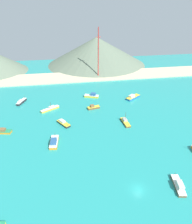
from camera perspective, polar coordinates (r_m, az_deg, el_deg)
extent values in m
cube|color=teal|center=(89.91, 5.47, -6.72)|extent=(260.00, 280.00, 0.50)
cube|color=gold|center=(124.13, -1.31, 4.56)|extent=(9.21, 5.60, 1.15)
cube|color=white|center=(123.85, -1.31, 4.85)|extent=(9.39, 5.71, 0.20)
cube|color=#28568C|center=(123.28, -0.81, 5.18)|extent=(3.65, 3.00, 1.53)
cylinder|color=#4C3823|center=(124.38, -3.11, 5.28)|extent=(0.66, 0.34, 1.55)
cube|color=#1E5BA8|center=(124.55, 10.62, 4.12)|extent=(10.15, 8.15, 1.09)
cube|color=gold|center=(124.28, 10.64, 4.39)|extent=(10.36, 8.32, 0.20)
cube|color=silver|center=(123.02, 10.31, 4.55)|extent=(4.31, 3.91, 1.32)
cube|color=#232328|center=(97.50, -9.32, -3.36)|extent=(6.57, 8.07, 0.91)
cube|color=gold|center=(97.21, -9.35, -3.08)|extent=(6.71, 8.23, 0.20)
cube|color=beige|center=(97.66, -9.71, -2.60)|extent=(3.49, 3.89, 0.81)
cylinder|color=#4C3823|center=(94.37, -8.12, -3.66)|extent=(0.40, 0.52, 1.24)
cube|color=orange|center=(100.59, -25.87, -5.14)|extent=(10.29, 4.76, 0.91)
cube|color=#238C5B|center=(100.30, -25.94, -4.87)|extent=(10.50, 4.86, 0.20)
cube|color=brown|center=(99.41, -25.38, -4.63)|extent=(2.89, 2.51, 1.01)
cube|color=gold|center=(111.92, -13.14, 0.80)|extent=(10.13, 7.19, 0.97)
cube|color=white|center=(111.65, -13.18, 1.06)|extent=(10.33, 7.34, 0.20)
cube|color=beige|center=(111.93, -12.61, 1.51)|extent=(3.51, 2.92, 0.86)
cylinder|color=#4C3823|center=(109.62, -15.39, 0.55)|extent=(0.56, 0.40, 1.32)
cylinder|color=#4C3823|center=(110.92, -12.99, 2.18)|extent=(0.16, 0.16, 2.51)
cube|color=orange|center=(85.94, -11.97, -8.57)|extent=(3.83, 8.74, 1.11)
cube|color=white|center=(85.54, -12.02, -8.22)|extent=(3.90, 8.91, 0.20)
cube|color=#28568C|center=(84.28, -12.14, -8.28)|extent=(2.64, 4.01, 1.21)
cylinder|color=#4C3823|center=(88.20, -11.79, -6.37)|extent=(0.18, 0.65, 1.51)
cube|color=#232328|center=(124.75, -20.70, 2.74)|extent=(4.94, 8.61, 1.26)
cube|color=white|center=(124.45, -20.75, 3.04)|extent=(5.04, 8.78, 0.20)
cube|color=beige|center=(123.45, -21.04, 3.03)|extent=(2.51, 3.42, 0.81)
cylinder|color=#4C3823|center=(127.02, -19.96, 4.11)|extent=(0.37, 0.71, 1.70)
cube|color=brown|center=(110.43, -0.71, 1.24)|extent=(7.02, 3.63, 1.06)
cube|color=gold|center=(110.13, -0.71, 1.53)|extent=(7.16, 3.70, 0.20)
cube|color=brown|center=(109.56, -1.12, 1.77)|extent=(2.36, 2.11, 1.15)
cube|color=brown|center=(73.00, 22.62, -19.02)|extent=(4.00, 8.68, 0.88)
cube|color=white|center=(72.62, 22.71, -18.73)|extent=(4.08, 8.86, 0.20)
cube|color=beige|center=(71.37, 23.12, -18.86)|extent=(2.41, 3.57, 1.53)
cylinder|color=#4C3823|center=(74.66, 21.86, -16.37)|extent=(0.22, 0.55, 1.19)
cube|color=brown|center=(98.18, 8.49, -3.06)|extent=(2.99, 8.49, 0.82)
cube|color=gold|center=(97.91, 8.51, -2.81)|extent=(3.05, 8.66, 0.20)
cube|color=#B2ADA3|center=(98.40, 8.31, -2.20)|extent=(1.95, 2.79, 1.03)
cylinder|color=#4C3823|center=(94.77, 9.36, -3.73)|extent=(0.16, 0.51, 1.12)
cylinder|color=#4C3823|center=(96.72, 8.53, -1.09)|extent=(0.14, 0.14, 3.98)
cube|color=beige|center=(159.71, -1.66, 10.30)|extent=(247.00, 23.24, 1.20)
cone|color=#60705B|center=(193.43, 0.13, 17.26)|extent=(91.66, 91.66, 24.62)
cylinder|color=#B7332D|center=(151.90, 0.67, 16.37)|extent=(0.79, 0.79, 37.18)
cylinder|color=#B7332D|center=(149.72, 0.70, 20.82)|extent=(3.72, 0.40, 0.40)
cylinder|color=#B7332D|center=(150.98, 0.68, 18.03)|extent=(0.40, 2.97, 0.40)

